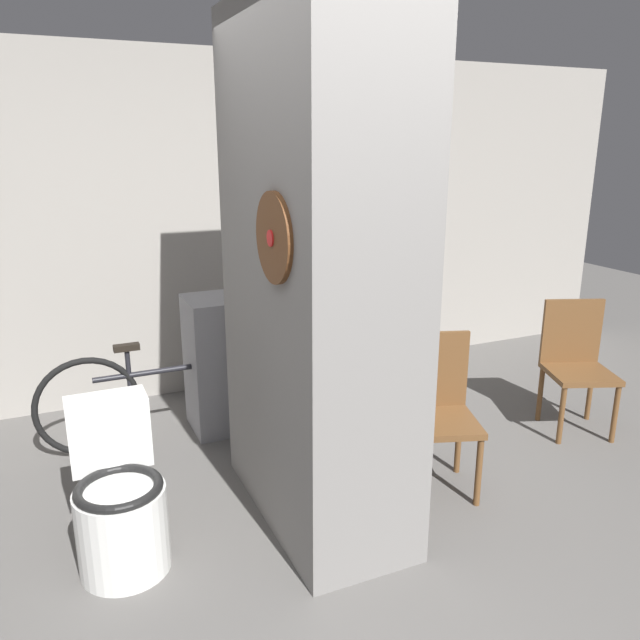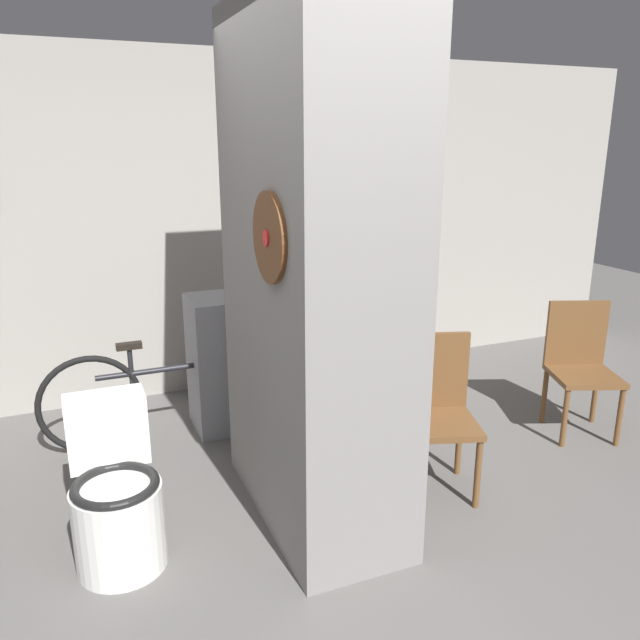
% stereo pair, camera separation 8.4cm
% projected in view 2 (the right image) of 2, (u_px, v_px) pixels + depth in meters
% --- Properties ---
extents(ground_plane, '(14.00, 14.00, 0.00)m').
position_uv_depth(ground_plane, '(351.00, 585.00, 2.85)').
color(ground_plane, '#5B5956').
extents(wall_back, '(8.00, 0.09, 2.60)m').
position_uv_depth(wall_back, '(207.00, 227.00, 4.81)').
color(wall_back, gray).
rests_on(wall_back, ground_plane).
extents(pillar_center, '(0.63, 1.28, 2.60)m').
position_uv_depth(pillar_center, '(314.00, 277.00, 3.08)').
color(pillar_center, gray).
rests_on(pillar_center, ground_plane).
extents(counter_shelf, '(1.45, 0.44, 0.94)m').
position_uv_depth(counter_shelf, '(292.00, 353.00, 4.50)').
color(counter_shelf, gray).
rests_on(counter_shelf, ground_plane).
extents(toilet, '(0.42, 0.58, 0.77)m').
position_uv_depth(toilet, '(116.00, 499.00, 2.95)').
color(toilet, silver).
rests_on(toilet, ground_plane).
extents(chair_near_pillar, '(0.53, 0.53, 0.90)m').
position_uv_depth(chair_near_pillar, '(436.00, 407.00, 3.55)').
color(chair_near_pillar, brown).
rests_on(chair_near_pillar, ground_plane).
extents(chair_by_doorway, '(0.54, 0.54, 0.90)m').
position_uv_depth(chair_by_doorway, '(580.00, 363.00, 4.25)').
color(chair_by_doorway, brown).
rests_on(chair_by_doorway, ground_plane).
extents(bicycle, '(1.72, 0.42, 0.71)m').
position_uv_depth(bicycle, '(175.00, 390.00, 4.17)').
color(bicycle, black).
rests_on(bicycle, ground_plane).
extents(bottle_tall, '(0.08, 0.08, 0.28)m').
position_uv_depth(bottle_tall, '(314.00, 276.00, 4.33)').
color(bottle_tall, silver).
rests_on(bottle_tall, counter_shelf).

